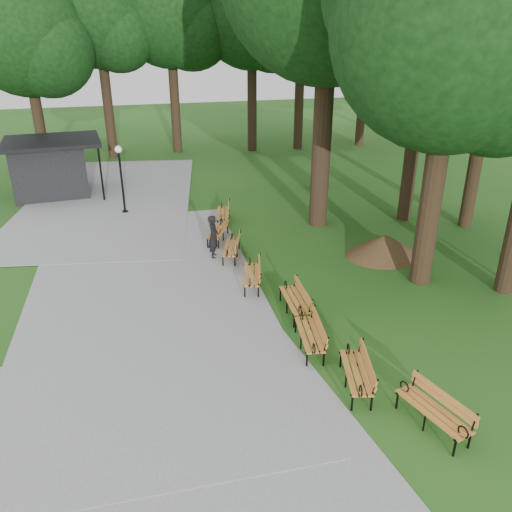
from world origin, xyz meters
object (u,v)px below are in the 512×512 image
object	(u,v)px
bench_2	(309,334)
lawn_tree_5	(490,81)
dirt_mound	(384,245)
bench_4	(252,274)
bench_1	(356,372)
lawn_tree_0	(456,26)
bench_6	(218,231)
bench_3	(294,300)
bench_5	(231,247)
bench_7	(223,213)
person	(214,237)
bench_0	(433,411)
lamp_post	(120,165)
kiosk	(50,167)
lawn_tree_1	(426,35)

from	to	relation	value
bench_2	lawn_tree_5	distance (m)	13.49
dirt_mound	bench_4	world-z (taller)	bench_4
bench_1	lawn_tree_0	size ratio (longest dim) A/B	0.16
lawn_tree_5	bench_6	bearing A→B (deg)	174.22
bench_1	bench_3	bearing A→B (deg)	-161.24
bench_4	bench_5	size ratio (longest dim) A/B	1.00
bench_7	lawn_tree_0	bearing A→B (deg)	48.63
bench_1	bench_3	distance (m)	3.77
lawn_tree_0	person	bearing A→B (deg)	149.43
bench_0	bench_1	distance (m)	1.96
lamp_post	bench_1	distance (m)	15.56
kiosk	bench_2	size ratio (longest dim) A/B	2.43
person	kiosk	xyz separation A→B (m)	(-6.58, 10.16, 0.61)
kiosk	bench_1	size ratio (longest dim) A/B	2.43
bench_7	lawn_tree_1	xyz separation A→B (m)	(8.10, -1.66, 7.29)
bench_4	kiosk	bearing A→B (deg)	-135.54
bench_5	bench_6	size ratio (longest dim) A/B	1.00
kiosk	lawn_tree_5	size ratio (longest dim) A/B	0.53
bench_7	lawn_tree_5	size ratio (longest dim) A/B	0.22
lamp_post	bench_7	bearing A→B (deg)	-31.17
dirt_mound	bench_4	distance (m)	5.65
lamp_post	dirt_mound	bearing A→B (deg)	-39.45
bench_4	bench_5	xyz separation A→B (m)	(-0.14, 2.47, 0.00)
bench_0	bench_4	xyz separation A→B (m)	(-2.06, 7.49, 0.00)
bench_7	lamp_post	bearing A→B (deg)	-108.20
bench_5	lawn_tree_5	world-z (taller)	lawn_tree_5
bench_1	bench_4	xyz separation A→B (m)	(-1.05, 5.80, 0.00)
dirt_mound	bench_1	bearing A→B (deg)	-122.90
bench_6	lawn_tree_0	distance (m)	11.05
bench_5	kiosk	bearing A→B (deg)	-126.53
bench_7	lawn_tree_0	xyz separation A→B (m)	(5.35, -7.46, 7.59)
bench_1	kiosk	bearing A→B (deg)	-140.83
bench_1	lawn_tree_1	size ratio (longest dim) A/B	0.17
lamp_post	lawn_tree_5	bearing A→B (deg)	-21.70
bench_0	lawn_tree_1	xyz separation A→B (m)	(6.39, 12.15, 7.29)
lawn_tree_0	bench_6	bearing A→B (deg)	138.23
lamp_post	lawn_tree_1	xyz separation A→B (m)	(12.28, -4.19, 5.45)
lawn_tree_1	bench_6	bearing A→B (deg)	-177.09
lamp_post	lawn_tree_0	world-z (taller)	lawn_tree_0
kiosk	bench_7	world-z (taller)	kiosk
kiosk	bench_6	bearing A→B (deg)	-55.05
bench_6	lawn_tree_5	world-z (taller)	lawn_tree_5
bench_0	bench_3	distance (m)	5.59
bench_2	lawn_tree_1	bearing A→B (deg)	146.89
dirt_mound	bench_3	distance (m)	5.71
bench_1	bench_0	bearing A→B (deg)	45.86
dirt_mound	lawn_tree_1	bearing A→B (deg)	50.47
person	lamp_post	world-z (taller)	lamp_post
bench_1	bench_2	size ratio (longest dim) A/B	1.00
bench_5	lawn_tree_1	bearing A→B (deg)	123.06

